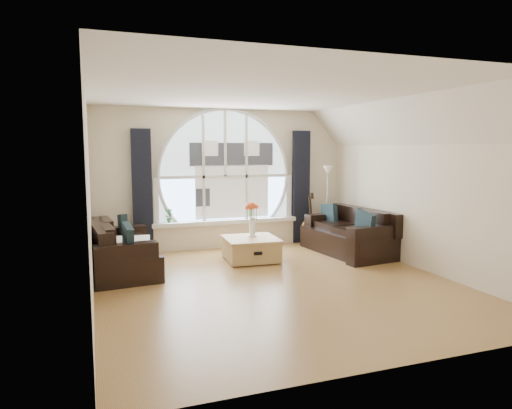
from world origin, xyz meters
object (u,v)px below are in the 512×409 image
at_px(sofa_left, 122,247).
at_px(sofa_right, 348,232).
at_px(floor_lamp, 327,206).
at_px(coffee_chest, 251,248).
at_px(vase_flowers, 252,215).
at_px(potted_plant, 169,215).
at_px(guitar, 309,218).

distance_m(sofa_left, sofa_right, 4.03).
bearing_deg(sofa_right, floor_lamp, 83.85).
relative_size(coffee_chest, vase_flowers, 1.29).
distance_m(sofa_right, floor_lamp, 0.92).
distance_m(sofa_left, potted_plant, 1.60).
bearing_deg(guitar, vase_flowers, -150.98).
height_order(sofa_left, guitar, guitar).
height_order(coffee_chest, potted_plant, potted_plant).
xyz_separation_m(sofa_right, potted_plant, (-3.10, 1.28, 0.30)).
height_order(sofa_right, floor_lamp, floor_lamp).
bearing_deg(vase_flowers, coffee_chest, -119.81).
bearing_deg(potted_plant, floor_lamp, -8.27).
distance_m(coffee_chest, guitar, 1.85).
bearing_deg(sofa_right, guitar, 100.66).
relative_size(sofa_left, coffee_chest, 1.96).
xyz_separation_m(floor_lamp, guitar, (-0.30, 0.18, -0.27)).
height_order(sofa_right, vase_flowers, vase_flowers).
bearing_deg(coffee_chest, potted_plant, 139.21).
bearing_deg(floor_lamp, sofa_right, -90.03).
bearing_deg(sofa_left, coffee_chest, -3.80).
distance_m(coffee_chest, vase_flowers, 0.58).
bearing_deg(guitar, potted_plant, 174.86).
relative_size(sofa_right, guitar, 1.76).
bearing_deg(guitar, sofa_right, -72.79).
bearing_deg(sofa_left, potted_plant, 48.22).
relative_size(coffee_chest, potted_plant, 3.09).
height_order(coffee_chest, floor_lamp, floor_lamp).
distance_m(sofa_left, vase_flowers, 2.25).
height_order(coffee_chest, vase_flowers, vase_flowers).
height_order(vase_flowers, floor_lamp, floor_lamp).
relative_size(sofa_right, floor_lamp, 1.16).
relative_size(vase_flowers, potted_plant, 2.40).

